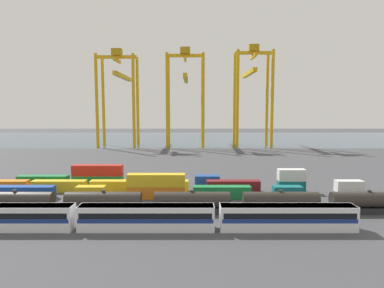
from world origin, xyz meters
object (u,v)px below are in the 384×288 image
Objects in this scene: freight_tank_row at (192,202)px; shipping_container_9 at (175,186)px; shipping_container_1 at (91,192)px; shipping_container_18 at (207,181)px; gantry_crane_east at (252,85)px; shipping_container_0 at (26,192)px; shipping_container_17 at (153,181)px; gantry_crane_west at (119,87)px; gantry_crane_central at (186,87)px; shipping_container_10 at (233,186)px; passenger_train at (147,216)px.

freight_tank_row is 16.28m from shipping_container_9.
shipping_container_1 is 27.46m from shipping_container_18.
shipping_container_9 is 0.12× the size of gantry_crane_east.
shipping_container_1 and shipping_container_18 have the same top height.
shipping_container_17 is at bearing 23.95° from shipping_container_0.
shipping_container_17 is at bearing 135.81° from shipping_container_9.
shipping_container_9 is 107.07m from gantry_crane_west.
shipping_container_0 is at bearing -107.09° from gantry_crane_central.
shipping_container_10 is at bearing -82.60° from gantry_crane_central.
passenger_train is at bearing -85.09° from shipping_container_17.
shipping_container_1 is 0.50× the size of shipping_container_17.
passenger_train is 31.88m from shipping_container_18.
shipping_container_18 is (-5.67, 5.66, 0.00)m from shipping_container_10.
passenger_train reaches higher than shipping_container_1.
gantry_crane_west is 33.63m from gantry_crane_central.
shipping_container_9 is at bearing 17.92° from shipping_container_1.
gantry_crane_central is (3.74, 122.12, 27.46)m from passenger_train.
freight_tank_row is at bearing -25.43° from shipping_container_1.
freight_tank_row is at bearing -99.74° from shipping_container_18.
shipping_container_17 is (-2.58, 30.00, -0.84)m from passenger_train.
gantry_crane_west is (-1.82, 103.43, 28.41)m from shipping_container_0.
gantry_crane_west is at bearing 115.35° from shipping_container_10.
passenger_train reaches higher than shipping_container_17.
gantry_crane_east is at bearing 77.84° from shipping_container_10.
gantry_crane_east is at bearing 72.91° from passenger_train.
shipping_container_18 is at bearing 16.26° from shipping_container_0.
shipping_container_0 is at bearing -172.75° from shipping_container_10.
passenger_train is 125.23m from gantry_crane_central.
freight_tank_row is 36.58m from shipping_container_0.
freight_tank_row is 23.55m from shipping_container_17.
shipping_container_18 is at bearing 0.00° from shipping_container_17.
shipping_container_0 is 40.44m from shipping_container_18.
shipping_container_18 is 0.12× the size of gantry_crane_east.
shipping_container_0 and shipping_container_18 have the same top height.
gantry_crane_east is at bearing -0.50° from gantry_crane_west.
shipping_container_10 is at bearing 55.98° from passenger_train.
shipping_container_0 is 1.00× the size of shipping_container_17.
gantry_crane_east is (20.93, 97.19, 29.34)m from shipping_container_10.
shipping_container_9 is 1.00× the size of shipping_container_18.
shipping_container_9 is at bearing -90.29° from gantry_crane_central.
shipping_container_0 is at bearing 180.00° from shipping_container_1.
shipping_container_1 is at bearing 154.57° from freight_tank_row.
gantry_crane_east is at bearing 66.42° from shipping_container_17.
shipping_container_17 is 0.25× the size of gantry_crane_central.
gantry_crane_west is 67.26m from gantry_crane_east.
freight_tank_row is 12.84× the size of shipping_container_18.
shipping_container_1 is 0.13× the size of gantry_crane_west.
passenger_train is at bearing -52.64° from shipping_container_1.
gantry_crane_east is at bearing 73.79° from shipping_container_18.
freight_tank_row is 120.44m from gantry_crane_east.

